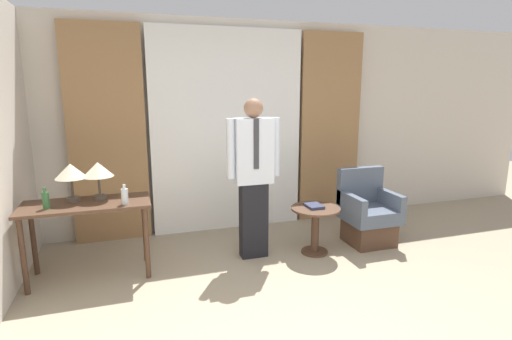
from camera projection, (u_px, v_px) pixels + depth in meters
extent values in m
cube|color=beige|center=(226.00, 126.00, 5.24)|extent=(10.00, 0.06, 2.70)
cube|color=white|center=(228.00, 132.00, 5.13)|extent=(1.96, 0.06, 2.58)
cube|color=#997047|center=(107.00, 136.00, 4.70)|extent=(0.88, 0.06, 2.58)
cube|color=#997047|center=(330.00, 128.00, 5.57)|extent=(0.88, 0.06, 2.58)
cube|color=#4C3323|center=(86.00, 204.00, 3.85)|extent=(1.19, 0.54, 0.03)
cylinder|color=#4C3323|center=(23.00, 257.00, 3.57)|extent=(0.05, 0.05, 0.73)
cylinder|color=#4C3323|center=(147.00, 243.00, 3.89)|extent=(0.05, 0.05, 0.73)
cylinder|color=#4C3323|center=(33.00, 240.00, 3.97)|extent=(0.05, 0.05, 0.73)
cylinder|color=#4C3323|center=(145.00, 228.00, 4.29)|extent=(0.05, 0.05, 0.73)
cylinder|color=#4C4238|center=(73.00, 199.00, 3.91)|extent=(0.13, 0.13, 0.04)
cylinder|color=#4C4238|center=(72.00, 188.00, 3.88)|extent=(0.02, 0.02, 0.19)
cone|color=beige|center=(71.00, 171.00, 3.85)|extent=(0.29, 0.29, 0.14)
cylinder|color=#4C4238|center=(100.00, 197.00, 3.98)|extent=(0.13, 0.13, 0.04)
cylinder|color=#4C4238|center=(99.00, 186.00, 3.96)|extent=(0.02, 0.02, 0.19)
cone|color=beige|center=(98.00, 169.00, 3.92)|extent=(0.29, 0.29, 0.14)
cylinder|color=silver|center=(125.00, 197.00, 3.79)|extent=(0.06, 0.06, 0.15)
cylinder|color=silver|center=(124.00, 187.00, 3.77)|extent=(0.03, 0.03, 0.04)
cylinder|color=#336638|center=(46.00, 200.00, 3.66)|extent=(0.06, 0.06, 0.16)
cylinder|color=#336638|center=(45.00, 190.00, 3.64)|extent=(0.03, 0.03, 0.04)
cube|color=black|center=(254.00, 220.00, 4.39)|extent=(0.29, 0.16, 0.84)
cube|color=silver|center=(254.00, 151.00, 4.23)|extent=(0.41, 0.18, 0.70)
cube|color=#333338|center=(256.00, 144.00, 4.12)|extent=(0.06, 0.01, 0.52)
cylinder|color=silver|center=(231.00, 149.00, 4.15)|extent=(0.09, 0.09, 0.63)
cylinder|color=silver|center=(276.00, 147.00, 4.30)|extent=(0.09, 0.09, 0.63)
sphere|color=#936B51|center=(253.00, 108.00, 4.14)|extent=(0.20, 0.20, 0.20)
cube|color=#4C3323|center=(369.00, 232.00, 4.81)|extent=(0.50, 0.48, 0.29)
cube|color=#4C5666|center=(370.00, 214.00, 4.76)|extent=(0.59, 0.56, 0.16)
cube|color=#4C5666|center=(360.00, 185.00, 4.92)|extent=(0.59, 0.10, 0.44)
cube|color=#4C5666|center=(351.00, 202.00, 4.65)|extent=(0.08, 0.56, 0.18)
cube|color=#4C5666|center=(389.00, 199.00, 4.80)|extent=(0.08, 0.56, 0.18)
cylinder|color=#4C3323|center=(314.00, 251.00, 4.56)|extent=(0.30, 0.30, 0.02)
cylinder|color=#4C3323|center=(315.00, 231.00, 4.51)|extent=(0.09, 0.09, 0.51)
cylinder|color=#4C3323|center=(316.00, 209.00, 4.45)|extent=(0.55, 0.55, 0.02)
cube|color=#2D334C|center=(314.00, 206.00, 4.47)|extent=(0.17, 0.22, 0.03)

